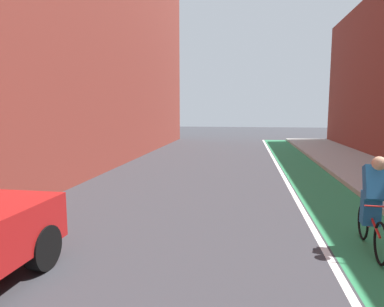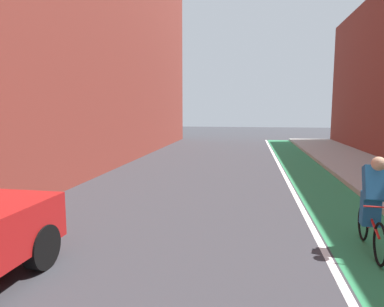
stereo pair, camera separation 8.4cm
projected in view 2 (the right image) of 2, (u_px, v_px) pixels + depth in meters
ground_plane at (202, 218)px, 7.44m from camera, size 77.30×77.30×0.00m
bike_lane_paint at (333, 200)px, 8.89m from camera, size 1.60×35.14×0.00m
lane_divider_stripe at (297, 199)px, 9.04m from camera, size 0.12×35.14×0.00m
cyclist_trailing at (372, 201)px, 5.61m from camera, size 0.48×1.70×1.61m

